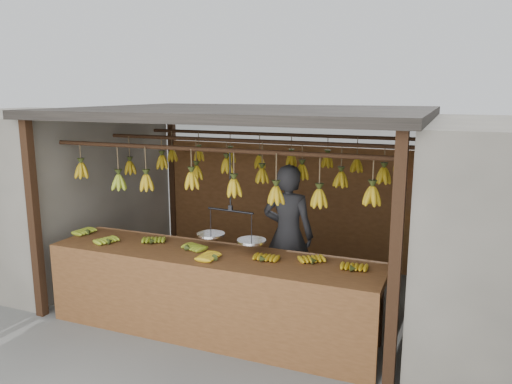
% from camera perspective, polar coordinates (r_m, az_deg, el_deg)
% --- Properties ---
extents(ground, '(80.00, 80.00, 0.00)m').
position_cam_1_polar(ground, '(6.67, -0.99, -11.50)').
color(ground, '#5B5B57').
extents(stall, '(4.30, 3.30, 2.40)m').
position_cam_1_polar(stall, '(6.47, 0.10, 5.88)').
color(stall, black).
rests_on(stall, ground).
extents(neighbor_left, '(3.00, 3.00, 2.30)m').
position_cam_1_polar(neighbor_left, '(8.38, -24.30, 0.46)').
color(neighbor_left, slate).
rests_on(neighbor_left, ground).
extents(counter, '(3.67, 0.83, 0.96)m').
position_cam_1_polar(counter, '(5.34, -5.73, -9.28)').
color(counter, brown).
rests_on(counter, ground).
extents(hanging_bananas, '(3.63, 2.22, 0.39)m').
position_cam_1_polar(hanging_bananas, '(6.21, -1.06, 2.41)').
color(hanging_bananas, '#B48D13').
rests_on(hanging_bananas, ground).
extents(balance_scale, '(0.80, 0.35, 0.95)m').
position_cam_1_polar(balance_scale, '(5.34, -2.90, -4.77)').
color(balance_scale, black).
rests_on(balance_scale, ground).
extents(vendor, '(0.64, 0.42, 1.75)m').
position_cam_1_polar(vendor, '(6.12, 3.68, -4.94)').
color(vendor, '#262628').
rests_on(vendor, ground).
extents(bag_bundles, '(0.08, 0.26, 1.17)m').
position_cam_1_polar(bag_bundles, '(7.19, 17.77, -1.95)').
color(bag_bundles, red).
rests_on(bag_bundles, ground).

